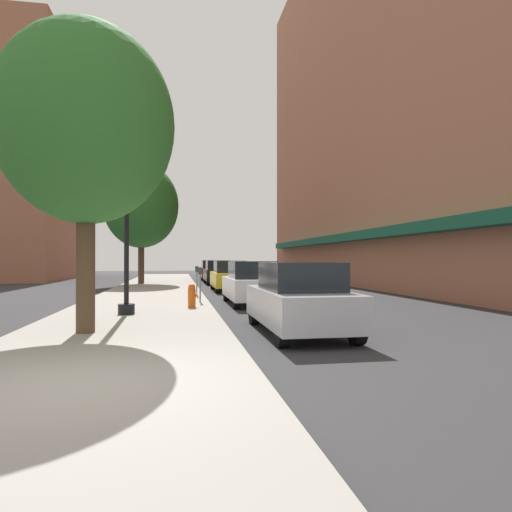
# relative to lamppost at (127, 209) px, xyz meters

# --- Properties ---
(ground_plane) EXTENTS (90.00, 90.00, 0.00)m
(ground_plane) POSITION_rel_lamppost_xyz_m (4.27, 10.53, -3.20)
(ground_plane) COLOR #2D2D30
(sidewalk_slab) EXTENTS (4.80, 50.00, 0.12)m
(sidewalk_slab) POSITION_rel_lamppost_xyz_m (0.27, 11.53, -3.14)
(sidewalk_slab) COLOR gray
(sidewalk_slab) RESTS_ON ground
(building_right_brick) EXTENTS (6.80, 40.00, 27.67)m
(building_right_brick) POSITION_rel_lamppost_xyz_m (15.26, 14.53, 10.61)
(building_right_brick) COLOR #9E6047
(building_right_brick) RESTS_ON ground
(building_far_background) EXTENTS (6.80, 18.00, 20.11)m
(building_far_background) POSITION_rel_lamppost_xyz_m (-10.74, 29.53, 6.83)
(building_far_background) COLOR #9E6047
(building_far_background) RESTS_ON ground
(lamppost) EXTENTS (0.48, 0.48, 5.90)m
(lamppost) POSITION_rel_lamppost_xyz_m (0.00, 0.00, 0.00)
(lamppost) COLOR black
(lamppost) RESTS_ON sidewalk_slab
(fire_hydrant) EXTENTS (0.33, 0.26, 0.79)m
(fire_hydrant) POSITION_rel_lamppost_xyz_m (1.96, 1.60, -2.68)
(fire_hydrant) COLOR #E05614
(fire_hydrant) RESTS_ON sidewalk_slab
(parking_meter_near) EXTENTS (0.14, 0.09, 1.31)m
(parking_meter_near) POSITION_rel_lamppost_xyz_m (2.32, 3.32, -2.25)
(parking_meter_near) COLOR slate
(parking_meter_near) RESTS_ON sidewalk_slab
(parking_meter_far) EXTENTS (0.14, 0.09, 1.31)m
(parking_meter_far) POSITION_rel_lamppost_xyz_m (2.32, 6.33, -2.25)
(parking_meter_far) COLOR slate
(parking_meter_far) RESTS_ON sidewalk_slab
(tree_near) EXTENTS (3.85, 3.85, 6.82)m
(tree_near) POSITION_rel_lamppost_xyz_m (-0.51, -3.28, 1.50)
(tree_near) COLOR #4C3823
(tree_near) RESTS_ON sidewalk_slab
(tree_mid) EXTENTS (4.96, 4.96, 8.10)m
(tree_mid) POSITION_rel_lamppost_xyz_m (-0.93, 17.39, 2.15)
(tree_mid) COLOR #422D1E
(tree_mid) RESTS_ON sidewalk_slab
(car_silver) EXTENTS (1.80, 4.30, 1.66)m
(car_silver) POSITION_rel_lamppost_xyz_m (4.27, -3.51, -2.39)
(car_silver) COLOR black
(car_silver) RESTS_ON ground
(car_white) EXTENTS (1.80, 4.30, 1.66)m
(car_white) POSITION_rel_lamppost_xyz_m (4.27, 3.35, -2.39)
(car_white) COLOR black
(car_white) RESTS_ON ground
(car_yellow) EXTENTS (1.80, 4.30, 1.66)m
(car_yellow) POSITION_rel_lamppost_xyz_m (4.27, 10.72, -2.39)
(car_yellow) COLOR black
(car_yellow) RESTS_ON ground
(car_black) EXTENTS (1.80, 4.30, 1.66)m
(car_black) POSITION_rel_lamppost_xyz_m (4.27, 17.92, -2.39)
(car_black) COLOR black
(car_black) RESTS_ON ground
(car_red) EXTENTS (1.80, 4.30, 1.66)m
(car_red) POSITION_rel_lamppost_xyz_m (4.27, 23.61, -2.39)
(car_red) COLOR black
(car_red) RESTS_ON ground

